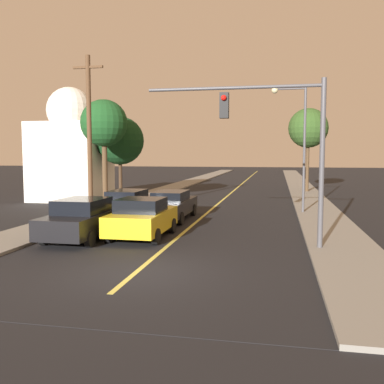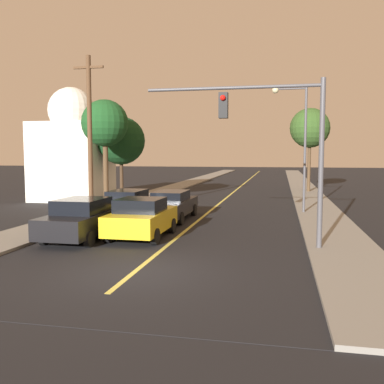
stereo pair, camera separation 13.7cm
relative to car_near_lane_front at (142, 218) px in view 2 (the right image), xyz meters
name	(u,v)px [view 2 (the right image)]	position (x,y,z in m)	size (l,w,h in m)	color
ground_plane	(135,272)	(1.40, -4.86, -0.82)	(200.00, 200.00, 0.00)	black
road_surface	(243,184)	(1.40, 31.14, -0.81)	(10.01, 80.00, 0.01)	black
sidewalk_left	(188,183)	(-4.85, 31.14, -0.76)	(2.50, 80.00, 0.12)	gray
sidewalk_right	(301,185)	(7.65, 31.14, -0.76)	(2.50, 80.00, 0.12)	gray
car_near_lane_front	(142,218)	(0.00, 0.00, 0.00)	(2.08, 4.05, 1.61)	gold
car_near_lane_second	(172,205)	(0.00, 4.88, -0.05)	(1.85, 5.13, 1.49)	black
car_outer_lane_front	(84,218)	(-2.20, -0.61, 0.00)	(2.01, 4.87, 1.62)	black
car_outer_lane_second	(129,204)	(-2.20, 4.51, 0.00)	(1.91, 4.99, 1.53)	#A5A8B2
traffic_signal_mast	(275,131)	(5.23, -0.96, 3.37)	(6.26, 0.42, 5.83)	#47474C
streetlamp_right	(297,131)	(6.30, 8.38, 3.81)	(1.92, 0.36, 7.00)	#47474C
utility_pole_left	(90,134)	(-4.20, 4.35, 3.59)	(1.60, 0.24, 8.23)	#513823
tree_left_near	(121,141)	(-5.75, 12.75, 3.49)	(3.42, 3.42, 5.91)	#3D2B1C
tree_left_far	(105,124)	(-5.32, 8.93, 4.42)	(2.91, 2.91, 6.63)	#4C3823
tree_right_near	(310,128)	(7.86, 22.22, 4.77)	(3.41, 3.41, 7.20)	#4C3823
domed_building_left	(72,150)	(-9.50, 12.68, 2.81)	(4.79, 4.79, 8.18)	silver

